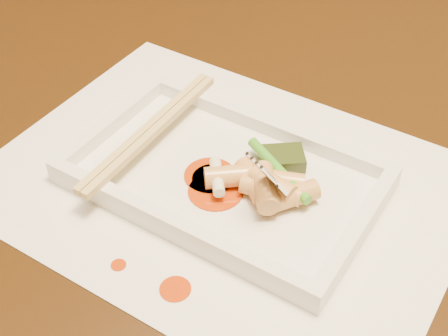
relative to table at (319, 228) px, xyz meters
The scene contains 25 objects.
table is the anchor object (origin of this frame).
placemat 0.15m from the table, 125.62° to the right, with size 0.40×0.30×0.00m, color white.
sauce_splatter_a 0.23m from the table, 99.00° to the right, with size 0.02×0.02×0.00m, color #BE3705.
sauce_splatter_b 0.24m from the table, 111.64° to the right, with size 0.01×0.01×0.00m, color #BE3705.
plate_base 0.15m from the table, 125.62° to the right, with size 0.26×0.16×0.01m, color white.
plate_rim_far 0.13m from the table, 168.68° to the right, with size 0.26×0.01×0.01m, color white.
plate_rim_near 0.21m from the table, 111.10° to the right, with size 0.26×0.01×0.01m, color white.
plate_rim_left 0.24m from the table, 155.07° to the right, with size 0.01×0.14×0.01m, color white.
plate_rim_right 0.16m from the table, 54.28° to the right, with size 0.01×0.14×0.01m, color white.
veg_piece 0.13m from the table, 120.09° to the right, with size 0.04×0.03×0.01m, color black.
scallion_white 0.17m from the table, 120.82° to the right, with size 0.01×0.01×0.04m, color #EAEACC.
scallion_green 0.14m from the table, 106.67° to the right, with size 0.01×0.01×0.09m, color #318D16.
chopstick_a 0.21m from the table, 149.02° to the right, with size 0.01×0.19×0.01m, color #D8B96C.
chopstick_b 0.21m from the table, 147.55° to the right, with size 0.01×0.19×0.01m, color #D8B96C.
fork 0.20m from the table, 83.23° to the right, with size 0.09×0.10×0.14m, color silver, non-canonical shape.
sauce_blob_0 0.16m from the table, 118.63° to the right, with size 0.05×0.05×0.00m, color #BE3705.
sauce_blob_1 0.16m from the table, 125.73° to the right, with size 0.04×0.04×0.00m, color #BE3705.
sauce_blob_2 0.16m from the table, 128.12° to the right, with size 0.05×0.05×0.00m, color #BE3705.
rice_cake_0 0.16m from the table, 118.86° to the right, with size 0.02×0.02×0.05m, color #DCB266.
rice_cake_1 0.15m from the table, 109.89° to the right, with size 0.02×0.02×0.04m, color #DCB266.
rice_cake_2 0.16m from the table, 100.42° to the right, with size 0.02×0.02×0.05m, color #DCB266.
rice_cake_3 0.15m from the table, 88.84° to the right, with size 0.02×0.02×0.05m, color #DCB266.
rice_cake_4 0.14m from the table, 100.08° to the right, with size 0.02×0.02×0.04m, color #DCB266.
rice_cake_5 0.16m from the table, 99.16° to the right, with size 0.02×0.02×0.04m, color #DCB266.
rice_cake_6 0.15m from the table, 99.18° to the right, with size 0.02×0.02×0.05m, color #DCB266.
Camera 1 is at (0.15, -0.42, 1.13)m, focal length 50.00 mm.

